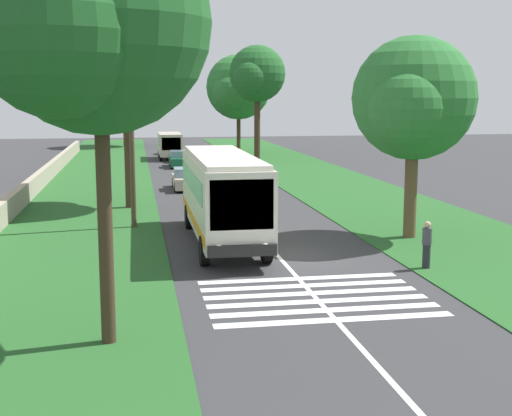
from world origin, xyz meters
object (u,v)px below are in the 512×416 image
Objects in this scene: trailing_car_1 at (229,166)px; roadside_tree_right_2 at (410,102)px; coach_bus at (222,192)px; trailing_car_2 at (180,159)px; roadside_tree_right_1 at (256,76)px; trailing_minibus_0 at (170,143)px; utility_pole at (131,131)px; pedestrian at (427,244)px; roadside_tree_left_2 at (122,93)px; roadside_tree_right_0 at (237,89)px; roadside_tree_left_1 at (124,65)px; trailing_car_0 at (187,179)px; roadside_tree_left_0 at (92,29)px.

roadside_tree_right_2 is (-25.70, -4.33, 5.20)m from trailing_car_1.
coach_bus is 2.60× the size of trailing_car_2.
trailing_car_2 is 0.40× the size of roadside_tree_right_1.
trailing_car_2 is 0.72× the size of trailing_minibus_0.
utility_pole is (4.07, 3.67, 2.39)m from coach_bus.
trailing_car_1 is 31.32m from pedestrian.
trailing_car_2 is 27.18m from roadside_tree_left_2.
roadside_tree_right_1 is 1.24× the size of utility_pole.
coach_bus is 1.28× the size of utility_pole.
trailing_car_1 is at bearing 161.27° from roadside_tree_right_1.
trailing_minibus_0 is 0.57× the size of roadside_tree_right_0.
trailing_car_1 is at bearing -26.80° from roadside_tree_left_1.
utility_pole reaches higher than trailing_car_1.
trailing_car_0 is 0.41× the size of roadside_tree_right_0.
coach_bus reaches higher than trailing_car_0.
trailing_car_1 is 1.00× the size of trailing_car_2.
roadside_tree_left_1 is at bearing 156.73° from roadside_tree_right_1.
trailing_car_2 is (6.80, 3.40, 0.00)m from trailing_car_1.
pedestrian is at bearing 179.02° from roadside_tree_right_0.
pedestrian is (-9.87, -10.27, -3.63)m from utility_pole.
trailing_minibus_0 is at bearing -7.27° from roadside_tree_left_1.
roadside_tree_left_2 is at bearing 0.98° from roadside_tree_left_1.
roadside_tree_left_2 is at bearing 14.52° from trailing_car_1.
trailing_car_0 is 30.06m from roadside_tree_left_0.
roadside_tree_right_0 is 53.49m from pedestrian.
trailing_car_0 is at bearing -173.57° from roadside_tree_left_2.
roadside_tree_left_2 is (48.07, 0.82, -1.25)m from roadside_tree_left_1.
trailing_car_1 is 18.45m from roadside_tree_left_1.
roadside_tree_right_1 is (-9.41, -0.43, 1.11)m from roadside_tree_right_0.
trailing_minibus_0 is at bearing 11.48° from roadside_tree_right_2.
trailing_minibus_0 is 0.70× the size of roadside_tree_right_2.
utility_pole reaches higher than roadside_tree_right_2.
utility_pole is (-43.28, 11.18, -2.35)m from roadside_tree_right_0.
coach_bus is 1.07× the size of roadside_tree_left_0.
coach_bus reaches higher than trailing_car_1.
utility_pole is (-54.17, -1.16, -1.95)m from roadside_tree_left_2.
trailing_minibus_0 is 52.18m from roadside_tree_left_0.
roadside_tree_right_2 is (-10.48, -12.02, -1.87)m from roadside_tree_left_1.
roadside_tree_left_1 reaches higher than roadside_tree_right_0.
roadside_tree_right_1 is at bearing 0.12° from roadside_tree_right_2.
trailing_minibus_0 is at bearing 0.26° from coach_bus.
roadside_tree_left_1 is (-15.22, 7.68, 7.07)m from trailing_car_1.
trailing_car_0 is 0.49× the size of utility_pole.
pedestrian is at bearing -131.29° from coach_bus.
roadside_tree_right_1 is 1.26× the size of roadside_tree_right_2.
coach_bus is 1.09× the size of roadside_tree_left_2.
trailing_car_2 is 44.57m from roadside_tree_left_0.
roadside_tree_left_1 is at bearing -1.20° from roadside_tree_left_0.
trailing_car_2 is at bearing 26.54° from trailing_car_1.
roadside_tree_right_0 is at bearing -0.98° from pedestrian.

